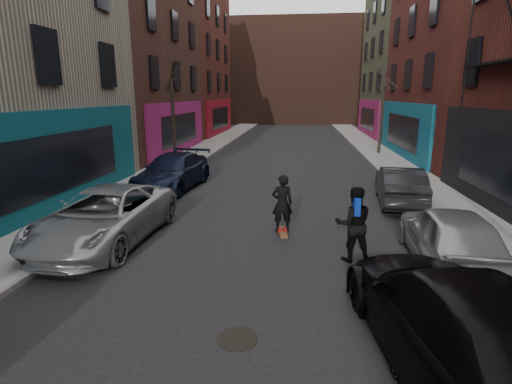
% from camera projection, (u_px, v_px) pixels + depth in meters
% --- Properties ---
extents(sidewalk_left, '(2.50, 84.00, 0.13)m').
position_uv_depth(sidewalk_left, '(217.00, 141.00, 34.39)').
color(sidewalk_left, gray).
rests_on(sidewalk_left, ground).
extents(sidewalk_right, '(2.50, 84.00, 0.13)m').
position_uv_depth(sidewalk_right, '(366.00, 143.00, 33.05)').
color(sidewalk_right, gray).
rests_on(sidewalk_right, ground).
extents(buildings_left, '(12.00, 56.00, 16.50)m').
position_uv_depth(buildings_left, '(12.00, 6.00, 19.71)').
color(buildings_left, maroon).
rests_on(buildings_left, ground).
extents(building_far, '(40.00, 10.00, 14.00)m').
position_uv_depth(building_far, '(296.00, 73.00, 57.17)').
color(building_far, '#47281E').
rests_on(building_far, ground).
extents(tree_left_far, '(2.00, 2.00, 6.50)m').
position_uv_depth(tree_left_far, '(173.00, 106.00, 22.01)').
color(tree_left_far, black).
rests_on(tree_left_far, sidewalk_left).
extents(tree_right_far, '(2.00, 2.00, 6.80)m').
position_uv_depth(tree_right_far, '(382.00, 102.00, 26.44)').
color(tree_right_far, black).
rests_on(tree_right_far, sidewalk_right).
extents(parked_left_far, '(2.68, 5.42, 1.48)m').
position_uv_depth(parked_left_far, '(105.00, 216.00, 10.96)').
color(parked_left_far, gray).
rests_on(parked_left_far, ground).
extents(parked_left_end, '(2.59, 5.32, 1.49)m').
position_uv_depth(parked_left_end, '(173.00, 172.00, 17.26)').
color(parked_left_end, black).
rests_on(parked_left_end, ground).
extents(parked_right_mid, '(2.90, 5.74, 1.60)m').
position_uv_depth(parked_right_mid, '(459.00, 323.00, 5.73)').
color(parked_right_mid, black).
rests_on(parked_right_mid, ground).
extents(parked_right_far, '(2.01, 4.47, 1.49)m').
position_uv_depth(parked_right_far, '(450.00, 236.00, 9.39)').
color(parked_right_far, '#97999F').
rests_on(parked_right_far, ground).
extents(parked_right_end, '(1.89, 4.36, 1.39)m').
position_uv_depth(parked_right_end, '(400.00, 185.00, 14.87)').
color(parked_right_end, black).
rests_on(parked_right_end, ground).
extents(skateboard, '(0.39, 0.83, 0.10)m').
position_uv_depth(skateboard, '(282.00, 232.00, 11.73)').
color(skateboard, brown).
rests_on(skateboard, ground).
extents(skateboarder, '(0.69, 0.53, 1.68)m').
position_uv_depth(skateboarder, '(282.00, 203.00, 11.52)').
color(skateboarder, black).
rests_on(skateboarder, skateboard).
extents(pedestrian, '(0.96, 0.78, 1.86)m').
position_uv_depth(pedestrian, '(354.00, 224.00, 9.68)').
color(pedestrian, black).
rests_on(pedestrian, ground).
extents(manhole, '(0.86, 0.86, 0.01)m').
position_uv_depth(manhole, '(237.00, 339.00, 6.68)').
color(manhole, black).
rests_on(manhole, ground).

